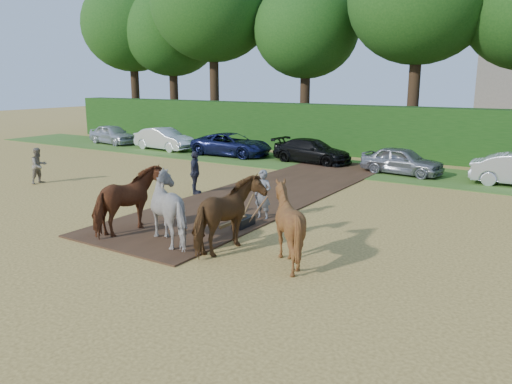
{
  "coord_description": "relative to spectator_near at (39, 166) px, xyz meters",
  "views": [
    {
      "loc": [
        11.65,
        -10.16,
        4.53
      ],
      "look_at": [
        4.24,
        1.46,
        1.4
      ],
      "focal_mm": 35.0,
      "sensor_mm": 36.0,
      "label": 1
    }
  ],
  "objects": [
    {
      "name": "ground",
      "position": [
        8.12,
        -3.0,
        -0.8
      ],
      "size": [
        120.0,
        120.0,
        0.0
      ],
      "primitive_type": "plane",
      "color": "gold",
      "rests_on": "ground"
    },
    {
      "name": "earth_strip",
      "position": [
        9.62,
        4.0,
        -0.77
      ],
      "size": [
        4.5,
        17.0,
        0.05
      ],
      "primitive_type": "cube",
      "color": "#472D1C",
      "rests_on": "ground"
    },
    {
      "name": "grass_verge",
      "position": [
        8.12,
        11.0,
        -0.78
      ],
      "size": [
        50.0,
        5.0,
        0.03
      ],
      "primitive_type": "cube",
      "color": "#38601E",
      "rests_on": "ground"
    },
    {
      "name": "hedgerow",
      "position": [
        8.12,
        15.5,
        0.7
      ],
      "size": [
        46.0,
        1.6,
        3.0
      ],
      "primitive_type": "cube",
      "color": "#14380F",
      "rests_on": "ground"
    },
    {
      "name": "spectator_near",
      "position": [
        0.0,
        0.0,
        0.0
      ],
      "size": [
        0.64,
        0.8,
        1.59
      ],
      "primitive_type": "imported",
      "rotation": [
        0.0,
        0.0,
        1.62
      ],
      "color": "#9E947C",
      "rests_on": "ground"
    },
    {
      "name": "spectator_far",
      "position": [
        7.17,
        2.07,
        0.07
      ],
      "size": [
        0.87,
        1.1,
        1.74
      ],
      "primitive_type": "imported",
      "rotation": [
        0.0,
        0.0,
        2.08
      ],
      "color": "#272935",
      "rests_on": "ground"
    },
    {
      "name": "plough_team",
      "position": [
        11.47,
        -2.79,
        0.19
      ],
      "size": [
        6.45,
        4.79,
        1.99
      ],
      "color": "brown",
      "rests_on": "ground"
    },
    {
      "name": "parked_cars",
      "position": [
        10.7,
        11.13,
        -0.11
      ],
      "size": [
        40.51,
        3.22,
        1.44
      ],
      "color": "#BABCC2",
      "rests_on": "ground"
    },
    {
      "name": "treeline",
      "position": [
        6.43,
        18.69,
        8.17
      ],
      "size": [
        48.7,
        10.6,
        14.21
      ],
      "color": "#382616",
      "rests_on": "ground"
    }
  ]
}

